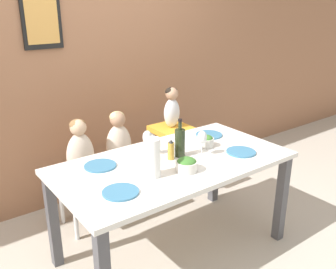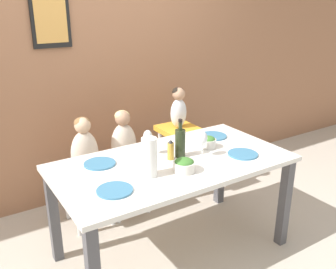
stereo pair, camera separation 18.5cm
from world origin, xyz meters
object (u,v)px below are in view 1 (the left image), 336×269
object	(u,v)px
chair_far_center	(120,174)
dinner_plate_back_left	(100,166)
chair_far_left	(83,186)
paper_towel_roll	(153,158)
person_child_left	(80,150)
person_baby_right	(172,106)
dinner_plate_front_right	(241,152)
wine_glass_far	(147,138)
dinner_plate_front_left	(121,192)
dinner_plate_back_right	(209,135)
salad_bowl_large	(187,164)
chair_right_highchair	(172,142)
salad_bowl_small	(206,141)
person_child_center	(119,141)
wine_glass_near	(202,138)
wine_bottle	(180,142)

from	to	relation	value
chair_far_center	dinner_plate_back_left	xyz separation A→B (m)	(-0.43, -0.51, 0.39)
chair_far_left	paper_towel_roll	xyz separation A→B (m)	(0.13, -0.85, 0.52)
person_child_left	person_baby_right	size ratio (longest dim) A/B	1.34
dinner_plate_back_left	dinner_plate_front_right	size ratio (longest dim) A/B	1.00
person_child_left	wine_glass_far	bearing A→B (deg)	-61.15
chair_far_center	dinner_plate_front_left	world-z (taller)	dinner_plate_front_left
dinner_plate_back_right	salad_bowl_large	bearing A→B (deg)	-144.76
chair_right_highchair	person_baby_right	xyz separation A→B (m)	(0.00, 0.00, 0.36)
salad_bowl_small	dinner_plate_front_left	xyz separation A→B (m)	(-0.91, -0.25, -0.04)
chair_far_left	salad_bowl_large	size ratio (longest dim) A/B	2.96
dinner_plate_front_right	salad_bowl_small	bearing A→B (deg)	116.72
person_child_center	chair_far_left	bearing A→B (deg)	-179.90
dinner_plate_back_left	salad_bowl_small	bearing A→B (deg)	-10.80
chair_right_highchair	salad_bowl_small	xyz separation A→B (m)	(-0.17, -0.67, 0.26)
salad_bowl_small	dinner_plate_back_right	bearing A→B (deg)	41.41
dinner_plate_back_right	chair_far_left	bearing A→B (deg)	152.33
salad_bowl_large	dinner_plate_back_left	distance (m)	0.60
wine_glass_far	dinner_plate_back_left	xyz separation A→B (m)	(-0.37, 0.03, -0.13)
wine_glass_far	wine_glass_near	bearing A→B (deg)	-37.00
person_child_left	person_baby_right	bearing A→B (deg)	0.02
person_child_center	salad_bowl_large	xyz separation A→B (m)	(0.01, -0.92, 0.11)
person_baby_right	dinner_plate_back_right	bearing A→B (deg)	-88.03
person_child_left	chair_far_center	bearing A→B (deg)	-0.10
dinner_plate_back_left	chair_far_left	bearing A→B (deg)	81.86
chair_far_center	dinner_plate_front_right	distance (m)	1.14
chair_far_left	dinner_plate_front_left	xyz separation A→B (m)	(-0.15, -0.92, 0.39)
wine_glass_far	dinner_plate_back_right	bearing A→B (deg)	3.63
dinner_plate_front_right	dinner_plate_back_left	bearing A→B (deg)	156.79
wine_bottle	paper_towel_roll	world-z (taller)	wine_bottle
chair_far_center	person_child_center	world-z (taller)	person_child_center
paper_towel_roll	dinner_plate_back_left	bearing A→B (deg)	121.05
dinner_plate_back_left	dinner_plate_back_right	world-z (taller)	same
chair_far_center	dinner_plate_front_right	world-z (taller)	dinner_plate_front_right
wine_glass_near	dinner_plate_front_right	world-z (taller)	wine_glass_near
person_child_left	dinner_plate_back_left	size ratio (longest dim) A/B	2.31
chair_far_left	wine_bottle	xyz separation A→B (m)	(0.48, -0.69, 0.50)
dinner_plate_front_left	chair_far_left	bearing A→B (deg)	80.85
chair_far_left	person_child_center	world-z (taller)	person_child_center
dinner_plate_back_left	dinner_plate_front_right	xyz separation A→B (m)	(0.97, -0.41, 0.00)
wine_glass_near	chair_far_center	bearing A→B (deg)	108.40
chair_far_left	dinner_plate_back_left	size ratio (longest dim) A/B	2.02
wine_glass_near	chair_right_highchair	bearing A→B (deg)	67.88
dinner_plate_front_left	person_baby_right	bearing A→B (deg)	40.25
wine_bottle	salad_bowl_large	size ratio (longest dim) A/B	1.89
chair_right_highchair	salad_bowl_large	world-z (taller)	salad_bowl_large
chair_right_highchair	dinner_plate_back_right	distance (m)	0.55
chair_far_left	wine_glass_far	size ratio (longest dim) A/B	2.32
salad_bowl_small	dinner_plate_front_left	bearing A→B (deg)	-164.67
chair_far_left	person_child_center	xyz separation A→B (m)	(0.36, 0.00, 0.32)
chair_right_highchair	wine_glass_far	xyz separation A→B (m)	(-0.64, -0.54, 0.35)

